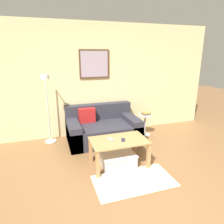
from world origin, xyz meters
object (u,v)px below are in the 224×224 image
Objects in this scene: remote_control at (110,139)px; cell_phone at (123,140)px; couch at (102,129)px; storage_bin at (118,160)px; floor_lamp at (47,102)px; book_stack at (146,114)px; coffee_table at (119,145)px; side_table at (145,123)px.

cell_phone is (0.20, -0.07, -0.01)m from remote_control.
couch reaches higher than cell_phone.
floor_lamp is at bearing 130.08° from storage_bin.
book_stack is 1.66× the size of cell_phone.
book_stack reaches higher than remote_control.
floor_lamp reaches higher than coffee_table.
side_table is 3.58× the size of cell_phone.
book_stack is at bearing 66.62° from cell_phone.
storage_bin is at bearing -134.09° from side_table.
floor_lamp is (-1.08, 1.28, 0.82)m from storage_bin.
couch reaches higher than coffee_table.
coffee_table is 1.50m from side_table.
remote_control reaches higher than coffee_table.
coffee_table is 1.75m from floor_lamp.
book_stack is 1.48m from cell_phone.
floor_lamp is (-1.12, 0.12, 0.68)m from couch.
book_stack is (1.05, -0.05, 0.26)m from couch.
remote_control is (-0.15, -1.07, 0.22)m from couch.
floor_lamp is at bearing 151.82° from cell_phone.
book_stack is (2.17, -0.17, -0.41)m from floor_lamp.
side_table is at bearing -4.49° from floor_lamp.
book_stack reaches higher than side_table.
cell_phone reaches higher than coffee_table.
cell_phone is (-0.98, -1.09, 0.17)m from side_table.
storage_bin is 3.91× the size of remote_control.
remote_control is (-1.18, -1.02, 0.18)m from side_table.
storage_bin is 2.52× the size of book_stack.
book_stack is 1.57m from remote_control.
cell_phone is at bearing 9.94° from storage_bin.
cell_phone is (0.07, -0.03, 0.09)m from coffee_table.
storage_bin is (-0.03, -0.04, -0.26)m from coffee_table.
side_table is at bearing 67.09° from cell_phone.
floor_lamp is 2.25m from side_table.
cell_phone is (0.05, -1.14, 0.21)m from couch.
remote_control is at bearing -139.62° from book_stack.
side_table is (2.15, -0.17, -0.64)m from floor_lamp.
coffee_table is at bearing -90.67° from couch.
couch is 1.31m from floor_lamp.
storage_bin is at bearing -49.92° from floor_lamp.
cell_phone is at bearing -87.26° from couch.
side_table reaches higher than cell_phone.
side_table is 2.16× the size of book_stack.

